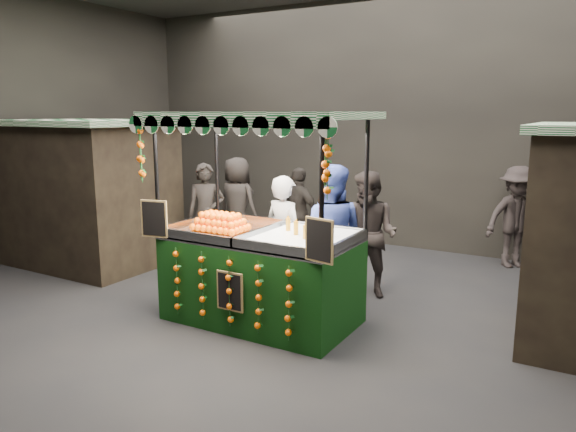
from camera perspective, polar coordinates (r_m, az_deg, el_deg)
The scene contains 11 objects.
ground at distance 7.21m, azimuth -2.85°, elevation -11.37°, with size 12.00×12.00×0.00m, color black.
market_hall at distance 6.70m, azimuth -3.14°, elevation 16.48°, with size 12.10×10.10×5.05m.
neighbour_stall_left at distance 10.50m, azimuth -20.39°, elevation 2.43°, with size 3.00×2.20×2.60m.
juice_stall at distance 7.05m, azimuth -2.94°, elevation -4.57°, with size 2.82×1.66×2.74m.
vendor_grey at distance 7.88m, azimuth -0.38°, elevation -2.37°, with size 0.76×0.59×1.84m.
vendor_blue at distance 7.65m, azimuth 4.43°, elevation -2.09°, with size 1.16×1.01×2.03m.
shopper_0 at distance 9.80m, azimuth -8.63°, elevation 0.15°, with size 0.81×0.73×1.85m.
shopper_1 at distance 8.13m, azimuth 8.54°, elevation -1.93°, with size 0.99×0.82×1.88m.
shopper_2 at distance 10.10m, azimuth 1.15°, elevation 0.25°, with size 1.09×0.67×1.73m.
shopper_3 at distance 10.37m, azimuth 22.95°, elevation -0.11°, with size 1.32×1.28×1.81m.
shopper_4 at distance 10.73m, azimuth -5.37°, elevation 1.21°, with size 0.96×0.66×1.87m.
Camera 1 is at (3.65, -5.58, 2.73)m, focal length 33.72 mm.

